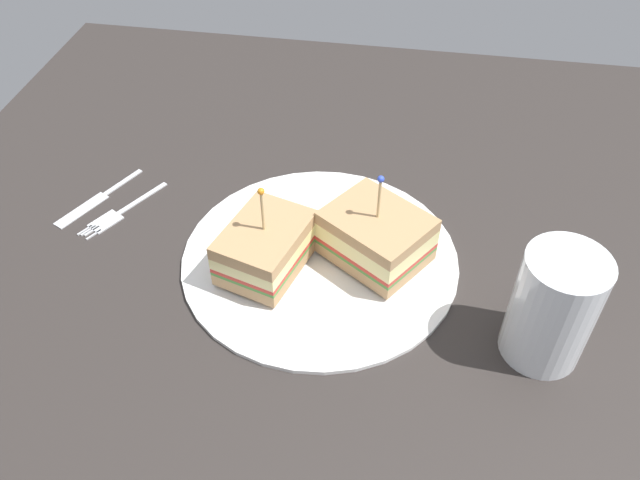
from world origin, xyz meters
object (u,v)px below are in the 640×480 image
Objects in this scene: sandwich_half_front at (376,236)px; plate at (320,256)px; fork at (116,215)px; sandwich_half_back at (266,247)px; knife at (96,200)px; drink_glass at (551,313)px.

plate is at bearing -171.84° from sandwich_half_front.
sandwich_half_back is at bearing -16.12° from fork.
sandwich_half_front is at bearing -7.21° from knife.
drink_glass is 1.05× the size of fork.
plate is at bearing 160.15° from drink_glass.
sandwich_half_front is 30.70cm from fork.
drink_glass reaches higher than fork.
sandwich_half_front is at bearing 8.16° from plate.
fork is (-19.37, 5.60, -3.34)cm from sandwich_half_back.
sandwich_half_back is (-11.05, -3.39, -0.16)cm from sandwich_half_front.
sandwich_half_front is 34.27cm from knife.
plate is 24.30cm from drink_glass.
drink_glass reaches higher than sandwich_half_back.
drink_glass reaches higher than sandwich_half_front.
drink_glass is 52.39cm from knife.
sandwich_half_front is at bearing 17.06° from sandwich_half_back.
sandwich_half_front is 1.12× the size of sandwich_half_back.
sandwich_half_back is (-5.25, -2.56, 3.05)cm from plate.
sandwich_half_back is at bearing -162.94° from sandwich_half_front.
plate is 2.30× the size of sandwich_half_front.
sandwich_half_back is 0.96× the size of knife.
drink_glass is at bearing -11.31° from sandwich_half_back.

